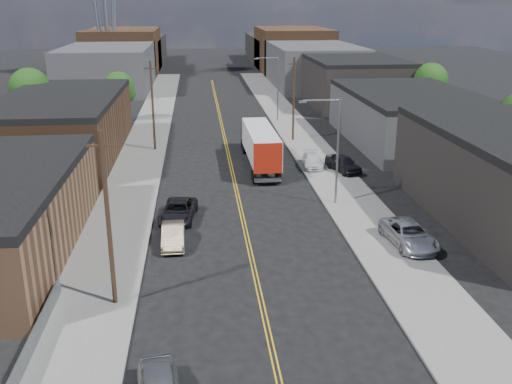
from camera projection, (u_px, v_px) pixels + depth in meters
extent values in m
plane|color=black|center=(221.00, 122.00, 80.01)|extent=(260.00, 260.00, 0.00)
cube|color=gold|center=(227.00, 148.00, 65.87)|extent=(0.32, 120.00, 0.01)
cube|color=slate|center=(144.00, 150.00, 64.92)|extent=(5.00, 140.00, 0.15)
cube|color=slate|center=(308.00, 146.00, 66.78)|extent=(5.00, 140.00, 0.15)
cube|color=#4C311E|center=(63.00, 128.00, 62.22)|extent=(12.00, 26.00, 6.00)
cube|color=black|center=(59.00, 98.00, 61.16)|extent=(12.00, 26.00, 0.60)
cube|color=navy|center=(447.00, 178.00, 42.64)|extent=(0.30, 20.00, 0.80)
cube|color=#38383B|center=(410.00, 119.00, 68.08)|extent=(14.00, 24.00, 5.50)
cube|color=black|center=(412.00, 94.00, 67.11)|extent=(14.00, 24.00, 0.60)
cube|color=black|center=(353.00, 83.00, 92.35)|extent=(14.00, 22.00, 7.00)
cube|color=black|center=(354.00, 59.00, 91.14)|extent=(14.00, 22.00, 0.60)
cube|color=#38383B|center=(109.00, 67.00, 109.78)|extent=(16.00, 30.00, 8.00)
cube|color=#38383B|center=(313.00, 65.00, 113.68)|extent=(16.00, 30.00, 8.00)
cube|color=#4C311E|center=(124.00, 51.00, 133.02)|extent=(16.00, 26.00, 10.00)
cube|color=#4C311E|center=(293.00, 50.00, 136.93)|extent=(16.00, 26.00, 10.00)
cube|color=black|center=(133.00, 51.00, 152.36)|extent=(16.00, 40.00, 7.00)
cube|color=black|center=(281.00, 49.00, 156.26)|extent=(16.00, 40.00, 7.00)
cylinder|color=gray|center=(105.00, 7.00, 120.21)|extent=(0.80, 0.80, 30.00)
cylinder|color=gray|center=(95.00, 7.00, 118.38)|extent=(1.94, 1.94, 29.98)
cylinder|color=gray|center=(112.00, 7.00, 118.72)|extent=(1.94, 1.94, 29.98)
cylinder|color=gray|center=(98.00, 7.00, 121.70)|extent=(1.94, 1.94, 29.98)
cylinder|color=gray|center=(114.00, 7.00, 122.04)|extent=(1.94, 1.94, 29.98)
cylinder|color=gray|center=(338.00, 153.00, 46.36)|extent=(0.18, 0.18, 9.00)
cylinder|color=gray|center=(322.00, 100.00, 44.85)|extent=(3.00, 0.12, 0.12)
cube|color=gray|center=(303.00, 102.00, 44.73)|extent=(0.60, 0.25, 0.18)
cylinder|color=gray|center=(278.00, 89.00, 79.36)|extent=(0.18, 0.18, 9.00)
cylinder|color=gray|center=(267.00, 58.00, 77.84)|extent=(3.00, 0.12, 0.12)
cube|color=gray|center=(257.00, 59.00, 77.72)|extent=(0.60, 0.25, 0.18)
cylinder|color=black|center=(108.00, 222.00, 30.48)|extent=(0.26, 0.26, 10.00)
cube|color=black|center=(102.00, 146.00, 29.14)|extent=(1.60, 0.12, 0.12)
cylinder|color=black|center=(153.00, 107.00, 63.48)|extent=(0.26, 0.26, 10.00)
cube|color=black|center=(151.00, 68.00, 62.14)|extent=(1.60, 0.12, 0.12)
cylinder|color=black|center=(294.00, 100.00, 67.91)|extent=(0.26, 0.26, 10.00)
cube|color=black|center=(294.00, 64.00, 66.56)|extent=(1.60, 0.12, 0.12)
cube|color=slate|center=(21.00, 370.00, 25.44)|extent=(0.02, 16.00, 1.20)
cube|color=slate|center=(19.00, 358.00, 25.25)|extent=(0.05, 16.00, 0.05)
cylinder|color=black|center=(33.00, 117.00, 72.24)|extent=(0.36, 0.36, 4.50)
sphere|color=#19370F|center=(30.00, 88.00, 71.09)|extent=(5.04, 5.04, 5.04)
sphere|color=#19370F|center=(36.00, 95.00, 71.72)|extent=(3.96, 3.96, 3.96)
sphere|color=#19370F|center=(25.00, 94.00, 70.87)|extent=(3.60, 3.60, 3.60)
cylinder|color=black|center=(121.00, 108.00, 79.93)|extent=(0.36, 0.36, 3.75)
sphere|color=#19370F|center=(119.00, 87.00, 78.98)|extent=(4.20, 4.20, 4.20)
sphere|color=#19370F|center=(124.00, 92.00, 79.56)|extent=(3.30, 3.30, 3.30)
sphere|color=#19370F|center=(115.00, 91.00, 78.72)|extent=(3.00, 3.00, 3.00)
cylinder|color=black|center=(428.00, 103.00, 82.26)|extent=(0.36, 0.36, 4.25)
sphere|color=#19370F|center=(431.00, 80.00, 81.18)|extent=(4.76, 4.76, 4.76)
sphere|color=#19370F|center=(433.00, 85.00, 81.79)|extent=(3.74, 3.74, 3.74)
sphere|color=#19370F|center=(428.00, 84.00, 80.94)|extent=(3.40, 3.40, 3.40)
cube|color=silver|center=(261.00, 143.00, 57.46)|extent=(2.78, 12.10, 2.81)
cube|color=maroon|center=(268.00, 159.00, 51.77)|extent=(2.63, 0.16, 2.83)
cube|color=gray|center=(268.00, 180.00, 52.43)|extent=(2.49, 0.64, 0.25)
cube|color=black|center=(253.00, 136.00, 64.80)|extent=(2.56, 3.25, 3.12)
cylinder|color=black|center=(266.00, 176.00, 53.76)|extent=(2.63, 1.04, 1.01)
cylinder|color=black|center=(253.00, 146.00, 65.14)|extent=(2.53, 1.04, 1.01)
imported|color=#79684F|center=(173.00, 235.00, 39.68)|extent=(1.61, 4.43, 1.45)
imported|color=black|center=(178.00, 211.00, 44.19)|extent=(3.20, 5.69, 1.50)
imported|color=silver|center=(409.00, 234.00, 39.31)|extent=(3.02, 5.80, 1.56)
imported|color=silver|center=(312.00, 161.00, 57.94)|extent=(2.12, 4.56, 1.29)
imported|color=black|center=(343.00, 163.00, 56.36)|extent=(3.24, 5.15, 1.63)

